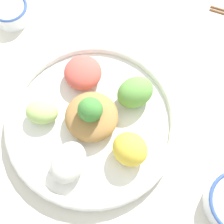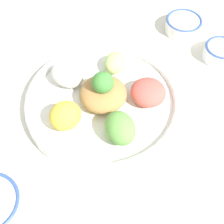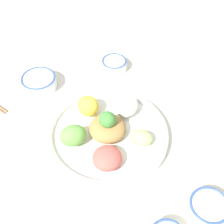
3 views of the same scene
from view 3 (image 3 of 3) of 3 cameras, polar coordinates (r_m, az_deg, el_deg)
name	(u,v)px [view 3 (image 3 of 3)]	position (r m, az deg, el deg)	size (l,w,h in m)	color
ground_plane	(118,135)	(0.95, 1.06, -4.23)	(2.40, 2.40, 0.00)	silver
salad_platter	(107,132)	(0.93, -0.96, -3.69)	(0.36, 0.36, 0.11)	white
sauce_bowl_red	(39,82)	(1.11, -13.20, 5.40)	(0.12, 0.12, 0.05)	white
rice_bowl_blue	(209,207)	(0.84, 17.24, -16.33)	(0.10, 0.10, 0.04)	white
rice_bowl_plain	(114,64)	(1.15, 0.41, 8.73)	(0.09, 0.09, 0.04)	white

